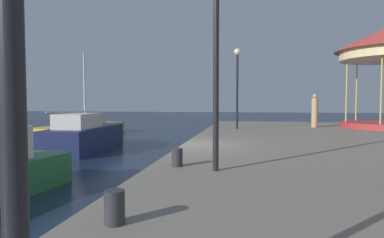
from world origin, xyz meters
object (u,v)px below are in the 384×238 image
at_px(lamp_post_mid_promenade, 216,23).
at_px(lamp_post_far_end, 237,74).
at_px(motorboat_navy, 84,136).
at_px(bollard_north, 115,207).
at_px(person_mid_promenade, 315,112).
at_px(sailboat_yellow, 82,127).
at_px(bollard_center, 177,157).

distance_m(lamp_post_mid_promenade, lamp_post_far_end, 10.80).
height_order(motorboat_navy, bollard_north, motorboat_navy).
xyz_separation_m(lamp_post_mid_promenade, lamp_post_far_end, (0.09, 10.80, -0.13)).
bearing_deg(lamp_post_far_end, person_mid_promenade, 22.30).
bearing_deg(lamp_post_far_end, sailboat_yellow, 165.02).
bearing_deg(lamp_post_mid_promenade, sailboat_yellow, 127.03).
xyz_separation_m(lamp_post_mid_promenade, bollard_center, (-0.88, 0.31, -2.82)).
distance_m(sailboat_yellow, lamp_post_far_end, 11.14).
distance_m(bollard_center, bollard_north, 3.49).
bearing_deg(motorboat_navy, bollard_center, -49.77).
height_order(motorboat_navy, bollard_center, motorboat_navy).
distance_m(motorboat_navy, bollard_north, 11.97).
bearing_deg(person_mid_promenade, sailboat_yellow, 176.00).
relative_size(sailboat_yellow, person_mid_promenade, 3.97).
height_order(lamp_post_mid_promenade, lamp_post_far_end, lamp_post_mid_promenade).
bearing_deg(person_mid_promenade, motorboat_navy, -154.44).
bearing_deg(sailboat_yellow, lamp_post_mid_promenade, -52.97).
height_order(motorboat_navy, lamp_post_mid_promenade, lamp_post_mid_promenade).
bearing_deg(person_mid_promenade, bollard_north, -108.34).
height_order(lamp_post_mid_promenade, person_mid_promenade, lamp_post_mid_promenade).
height_order(sailboat_yellow, bollard_center, sailboat_yellow).
height_order(lamp_post_far_end, bollard_center, lamp_post_far_end).
relative_size(lamp_post_mid_promenade, person_mid_promenade, 2.38).
distance_m(lamp_post_far_end, bollard_center, 10.87).
bearing_deg(motorboat_navy, person_mid_promenade, 25.56).
bearing_deg(bollard_north, sailboat_yellow, 119.20).
distance_m(lamp_post_mid_promenade, bollard_north, 4.34).
distance_m(sailboat_yellow, bollard_north, 19.18).
height_order(sailboat_yellow, motorboat_navy, sailboat_yellow).
distance_m(bollard_center, person_mid_promenade, 13.31).
bearing_deg(bollard_north, motorboat_navy, 119.39).
bearing_deg(bollard_north, lamp_post_mid_promenade, 74.65).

